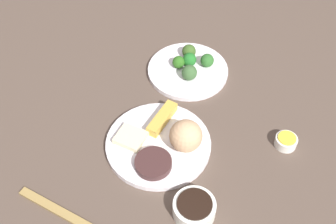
% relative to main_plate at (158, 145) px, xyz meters
% --- Properties ---
extents(tabletop, '(2.20, 2.20, 0.02)m').
position_rel_main_plate_xyz_m(tabletop, '(-0.00, -0.00, -0.02)').
color(tabletop, brown).
rests_on(tabletop, ground).
extents(main_plate, '(0.27, 0.27, 0.02)m').
position_rel_main_plate_xyz_m(main_plate, '(0.00, 0.00, 0.00)').
color(main_plate, white).
rests_on(main_plate, tabletop).
extents(rice_scoop, '(0.08, 0.08, 0.08)m').
position_rel_main_plate_xyz_m(rice_scoop, '(-0.04, 0.06, 0.05)').
color(rice_scoop, tan).
rests_on(rice_scoop, main_plate).
extents(spring_roll, '(0.12, 0.06, 0.03)m').
position_rel_main_plate_xyz_m(spring_roll, '(-0.06, -0.04, 0.02)').
color(spring_roll, gold).
rests_on(spring_roll, main_plate).
extents(crab_rangoon_wonton, '(0.09, 0.09, 0.02)m').
position_rel_main_plate_xyz_m(crab_rangoon_wonton, '(0.04, -0.06, 0.02)').
color(crab_rangoon_wonton, beige).
rests_on(crab_rangoon_wonton, main_plate).
extents(stir_fry_heap, '(0.09, 0.09, 0.02)m').
position_rel_main_plate_xyz_m(stir_fry_heap, '(0.06, 0.04, 0.02)').
color(stir_fry_heap, '#3D2424').
rests_on(stir_fry_heap, main_plate).
extents(broccoli_plate, '(0.24, 0.24, 0.01)m').
position_rel_main_plate_xyz_m(broccoli_plate, '(-0.25, -0.14, -0.00)').
color(broccoli_plate, white).
rests_on(broccoli_plate, tabletop).
extents(broccoli_floret_0, '(0.04, 0.04, 0.04)m').
position_rel_main_plate_xyz_m(broccoli_floret_0, '(-0.24, -0.16, 0.02)').
color(broccoli_floret_0, '#2D651D').
rests_on(broccoli_floret_0, broccoli_plate).
extents(broccoli_floret_1, '(0.04, 0.04, 0.04)m').
position_rel_main_plate_xyz_m(broccoli_floret_1, '(-0.23, -0.11, 0.03)').
color(broccoli_floret_1, '#395E32').
rests_on(broccoli_floret_1, broccoli_plate).
extents(broccoli_floret_2, '(0.04, 0.04, 0.04)m').
position_rel_main_plate_xyz_m(broccoli_floret_2, '(-0.30, -0.11, 0.03)').
color(broccoli_floret_2, '#2D6429').
rests_on(broccoli_floret_2, broccoli_plate).
extents(broccoli_floret_3, '(0.04, 0.04, 0.04)m').
position_rel_main_plate_xyz_m(broccoli_floret_3, '(-0.27, -0.15, 0.03)').
color(broccoli_floret_3, '#216C25').
rests_on(broccoli_floret_3, broccoli_plate).
extents(broccoli_floret_4, '(0.04, 0.04, 0.04)m').
position_rel_main_plate_xyz_m(broccoli_floret_4, '(-0.29, -0.17, 0.03)').
color(broccoli_floret_4, '#395A23').
rests_on(broccoli_floret_4, broccoli_plate).
extents(soy_sauce_bowl, '(0.10, 0.10, 0.04)m').
position_rel_main_plate_xyz_m(soy_sauce_bowl, '(0.07, 0.19, 0.01)').
color(soy_sauce_bowl, white).
rests_on(soy_sauce_bowl, tabletop).
extents(soy_sauce_bowl_liquid, '(0.08, 0.08, 0.00)m').
position_rel_main_plate_xyz_m(soy_sauce_bowl_liquid, '(0.07, 0.19, 0.03)').
color(soy_sauce_bowl_liquid, black).
rests_on(soy_sauce_bowl_liquid, soy_sauce_bowl).
extents(sauce_ramekin_hot_mustard, '(0.06, 0.06, 0.03)m').
position_rel_main_plate_xyz_m(sauce_ramekin_hot_mustard, '(-0.24, 0.23, 0.01)').
color(sauce_ramekin_hot_mustard, white).
rests_on(sauce_ramekin_hot_mustard, tabletop).
extents(sauce_ramekin_hot_mustard_liquid, '(0.05, 0.05, 0.00)m').
position_rel_main_plate_xyz_m(sauce_ramekin_hot_mustard_liquid, '(-0.24, 0.23, 0.02)').
color(sauce_ramekin_hot_mustard_liquid, yellow).
rests_on(sauce_ramekin_hot_mustard_liquid, sauce_ramekin_hot_mustard).
extents(chopsticks_pair, '(0.08, 0.21, 0.01)m').
position_rel_main_plate_xyz_m(chopsticks_pair, '(0.29, -0.03, -0.00)').
color(chopsticks_pair, '#9E8248').
rests_on(chopsticks_pair, tabletop).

